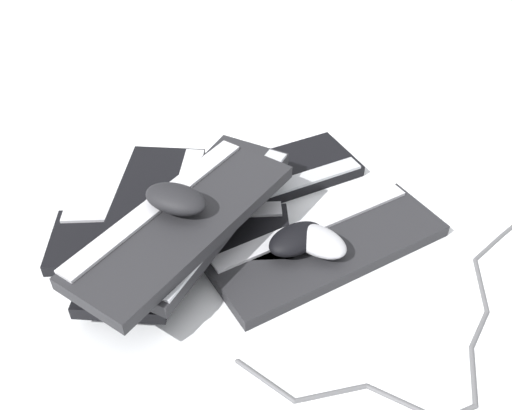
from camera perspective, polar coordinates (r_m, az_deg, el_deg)
name	(u,v)px	position (r m, az deg, el deg)	size (l,w,h in m)	color
ground_plane	(218,231)	(1.09, -3.85, -2.56)	(3.20, 3.20, 0.00)	white
keyboard_0	(171,237)	(1.07, -8.45, -3.15)	(0.46, 0.33, 0.03)	black
keyboard_1	(329,247)	(1.05, 7.33, -4.21)	(0.44, 0.15, 0.03)	#232326
keyboard_2	(257,181)	(1.18, 0.09, 2.38)	(0.45, 0.17, 0.03)	black
keyboard_3	(150,221)	(1.06, -10.59, -1.62)	(0.37, 0.45, 0.03)	black
keyboard_4	(201,212)	(1.02, -5.49, -0.71)	(0.45, 0.37, 0.03)	#232326
keyboard_5	(183,221)	(0.97, -7.27, -1.57)	(0.46, 0.32, 0.03)	#232326
mouse_0	(296,239)	(1.01, 4.06, -3.40)	(0.11, 0.07, 0.04)	black
mouse_1	(318,241)	(1.01, 6.20, -3.57)	(0.11, 0.07, 0.04)	#B7B7BC
mouse_2	(176,199)	(0.95, -8.04, 0.62)	(0.11, 0.07, 0.04)	black
mouse_3	(229,177)	(1.14, -2.70, 2.85)	(0.11, 0.07, 0.04)	black
mouse_4	(232,182)	(1.13, -2.42, 2.35)	(0.11, 0.07, 0.04)	#B7B7BC
mouse_5	(261,165)	(1.17, 0.46, 4.01)	(0.11, 0.07, 0.04)	#B7B7BC
cable_0	(466,292)	(1.04, 20.27, -8.15)	(0.89, 0.32, 0.01)	#59595B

